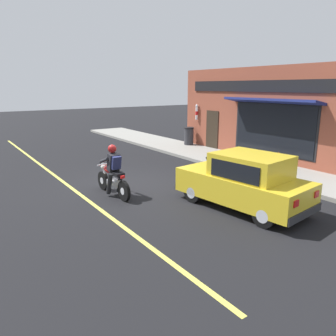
# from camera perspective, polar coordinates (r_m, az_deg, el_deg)

# --- Properties ---
(ground_plane) EXTENTS (80.00, 80.00, 0.00)m
(ground_plane) POSITION_cam_1_polar(r_m,az_deg,el_deg) (11.44, -6.51, -3.02)
(ground_plane) COLOR black
(sidewalk_curb) EXTENTS (2.60, 22.00, 0.14)m
(sidewalk_curb) POSITION_cam_1_polar(r_m,az_deg,el_deg) (16.78, 4.92, 2.75)
(sidewalk_curb) COLOR gray
(sidewalk_curb) RESTS_ON ground
(lane_stripe) EXTENTS (0.12, 19.80, 0.01)m
(lane_stripe) POSITION_cam_1_polar(r_m,az_deg,el_deg) (13.52, -19.35, -1.05)
(lane_stripe) COLOR #D1C64C
(lane_stripe) RESTS_ON ground
(storefront_building) EXTENTS (1.25, 9.66, 4.20)m
(storefront_building) POSITION_cam_1_polar(r_m,az_deg,el_deg) (15.85, 15.11, 9.10)
(storefront_building) COLOR brown
(storefront_building) RESTS_ON ground
(motorcycle_with_rider) EXTENTS (0.56, 2.02, 1.62)m
(motorcycle_with_rider) POSITION_cam_1_polar(r_m,az_deg,el_deg) (10.33, -9.57, -1.10)
(motorcycle_with_rider) COLOR black
(motorcycle_with_rider) RESTS_ON ground
(car_hatchback) EXTENTS (2.07, 3.94, 1.57)m
(car_hatchback) POSITION_cam_1_polar(r_m,az_deg,el_deg) (9.33, 13.12, -2.35)
(car_hatchback) COLOR black
(car_hatchback) RESTS_ON ground
(traffic_cone) EXTENTS (0.36, 0.36, 0.60)m
(traffic_cone) POSITION_cam_1_polar(r_m,az_deg,el_deg) (14.28, 18.65, 1.55)
(traffic_cone) COLOR black
(traffic_cone) RESTS_ON sidewalk_curb
(trash_bin) EXTENTS (0.56, 0.56, 0.98)m
(trash_bin) POSITION_cam_1_polar(r_m,az_deg,el_deg) (18.53, 3.65, 5.61)
(trash_bin) COLOR #2D2D33
(trash_bin) RESTS_ON sidewalk_curb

